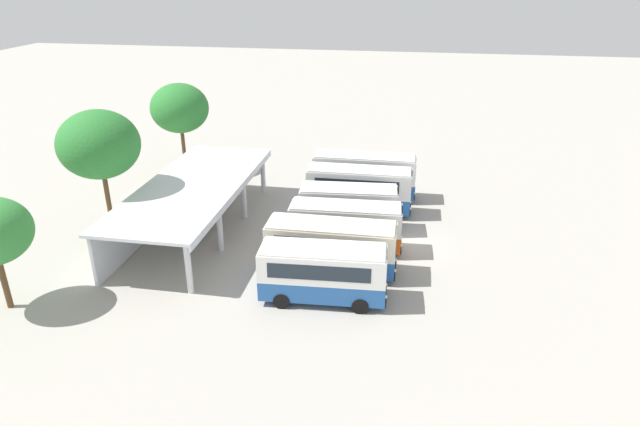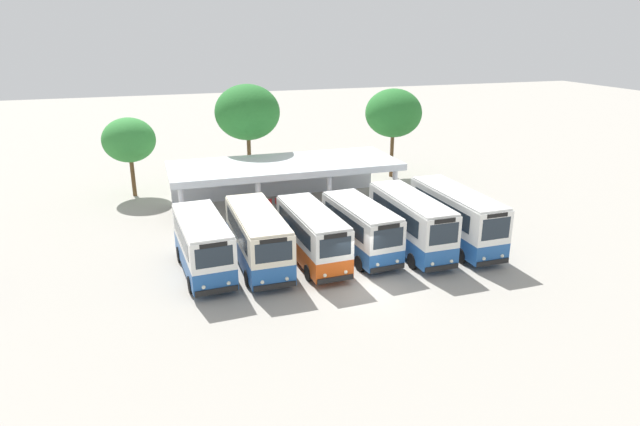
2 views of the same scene
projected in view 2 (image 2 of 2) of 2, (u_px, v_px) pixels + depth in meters
ground_plane at (362, 288)px, 28.61m from camera, size 180.00×180.00×0.00m
city_bus_nearest_orange at (203, 243)px, 29.75m from camera, size 2.67×6.99×3.19m
city_bus_second_in_row at (258, 237)px, 30.66m from camera, size 2.48×7.72×3.21m
city_bus_middle_cream at (312, 234)px, 31.15m from camera, size 2.46×7.25×3.15m
city_bus_fourth_amber at (361, 227)px, 32.20m from camera, size 2.67×6.84×3.14m
city_bus_fifth_blue at (410, 222)px, 32.70m from camera, size 2.29×7.68×3.44m
city_bus_far_end_green at (456, 216)px, 33.51m from camera, size 2.36×8.03×3.51m
terminal_canopy at (282, 169)px, 41.30m from camera, size 16.79×6.44×3.40m
waiting_chair_end_by_column at (269, 204)px, 40.39m from camera, size 0.45×0.45×0.86m
waiting_chair_second_from_end at (278, 202)px, 40.71m from camera, size 0.45×0.45×0.86m
waiting_chair_middle_seat at (288, 202)px, 40.91m from camera, size 0.45×0.45×0.86m
waiting_chair_fourth_seat at (298, 201)px, 41.02m from camera, size 0.45×0.45×0.86m
roadside_tree_behind_canopy at (247, 112)px, 43.88m from camera, size 5.20×5.20×8.60m
roadside_tree_east_of_canopy at (393, 113)px, 47.90m from camera, size 4.93×4.93×7.82m
roadside_tree_west_of_canopy at (129, 140)px, 42.67m from camera, size 4.07×4.07×6.25m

